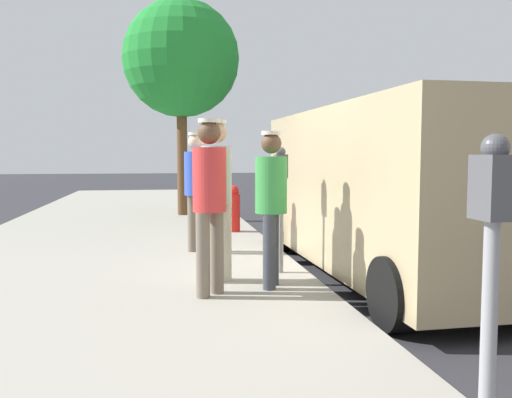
% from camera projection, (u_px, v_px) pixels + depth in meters
% --- Properties ---
extents(ground_plane, '(80.00, 80.00, 0.00)m').
position_uv_depth(ground_plane, '(383.00, 279.00, 6.94)').
color(ground_plane, '#2D2D33').
extents(sidewalk_slab, '(5.00, 32.00, 0.15)m').
position_uv_depth(sidewalk_slab, '(98.00, 285.00, 6.34)').
color(sidewalk_slab, '#9E998E').
rests_on(sidewalk_slab, ground).
extents(parking_meter_near, '(0.14, 0.18, 1.52)m').
position_uv_depth(parking_meter_near, '(281.00, 188.00, 6.57)').
color(parking_meter_near, gray).
rests_on(parking_meter_near, sidewalk_slab).
extents(parking_meter_far, '(0.14, 0.18, 1.52)m').
position_uv_depth(parking_meter_far, '(492.00, 247.00, 2.37)').
color(parking_meter_far, gray).
rests_on(parking_meter_far, sidewalk_slab).
extents(pedestrian_in_gray, '(0.34, 0.34, 1.81)m').
position_uv_depth(pedestrian_in_gray, '(217.00, 189.00, 6.12)').
color(pedestrian_in_gray, beige).
rests_on(pedestrian_in_gray, sidewalk_slab).
extents(pedestrian_in_green, '(0.34, 0.35, 1.68)m').
position_uv_depth(pedestrian_in_green, '(271.00, 199.00, 5.85)').
color(pedestrian_in_green, '#383D47').
rests_on(pedestrian_in_green, sidewalk_slab).
extents(pedestrian_in_blue, '(0.34, 0.34, 1.75)m').
position_uv_depth(pedestrian_in_blue, '(196.00, 184.00, 7.94)').
color(pedestrian_in_blue, '#726656').
rests_on(pedestrian_in_blue, sidewalk_slab).
extents(pedestrian_in_red, '(0.34, 0.34, 1.78)m').
position_uv_depth(pedestrian_in_red, '(210.00, 194.00, 5.49)').
color(pedestrian_in_red, '#726656').
rests_on(pedestrian_in_red, sidewalk_slab).
extents(parked_van, '(2.24, 5.25, 2.15)m').
position_uv_depth(parked_van, '(393.00, 188.00, 6.98)').
color(parked_van, tan).
rests_on(parked_van, ground).
extents(street_tree, '(2.71, 2.71, 5.01)m').
position_uv_depth(street_tree, '(181.00, 59.00, 12.73)').
color(street_tree, brown).
rests_on(street_tree, sidewalk_slab).
extents(fire_hydrant, '(0.24, 0.24, 0.86)m').
position_uv_depth(fire_hydrant, '(234.00, 209.00, 10.15)').
color(fire_hydrant, red).
rests_on(fire_hydrant, sidewalk_slab).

